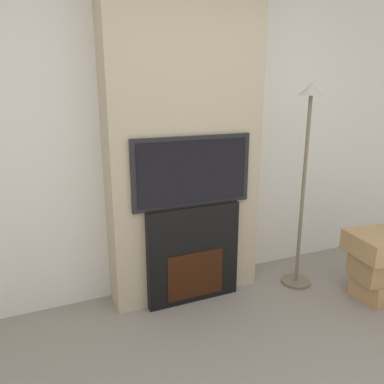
{
  "coord_description": "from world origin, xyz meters",
  "views": [
    {
      "loc": [
        -1.11,
        -0.86,
        1.69
      ],
      "look_at": [
        0.0,
        1.69,
        0.92
      ],
      "focal_mm": 35.0,
      "sensor_mm": 36.0,
      "label": 1
    }
  ],
  "objects": [
    {
      "name": "television",
      "position": [
        0.0,
        1.69,
        1.08
      ],
      "size": [
        0.96,
        0.07,
        0.54
      ],
      "color": "black",
      "rests_on": "fireplace"
    },
    {
      "name": "floor_lamp",
      "position": [
        0.96,
        1.55,
        1.13
      ],
      "size": [
        0.25,
        0.25,
        1.74
      ],
      "color": "#726651",
      "rests_on": "ground_plane"
    },
    {
      "name": "box_stack",
      "position": [
        1.4,
        1.09,
        0.32
      ],
      "size": [
        0.5,
        0.48,
        0.56
      ],
      "color": "tan",
      "rests_on": "ground_plane"
    },
    {
      "name": "wall_back",
      "position": [
        0.0,
        2.03,
        1.35
      ],
      "size": [
        6.0,
        0.06,
        2.7
      ],
      "color": "silver",
      "rests_on": "ground_plane"
    },
    {
      "name": "fireplace",
      "position": [
        0.0,
        1.69,
        0.4
      ],
      "size": [
        0.77,
        0.15,
        0.81
      ],
      "color": "black",
      "rests_on": "ground_plane"
    },
    {
      "name": "chimney_breast",
      "position": [
        0.0,
        1.85,
        1.35
      ],
      "size": [
        1.23,
        0.31,
        2.7
      ],
      "color": "#BCAD8E",
      "rests_on": "ground_plane"
    }
  ]
}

